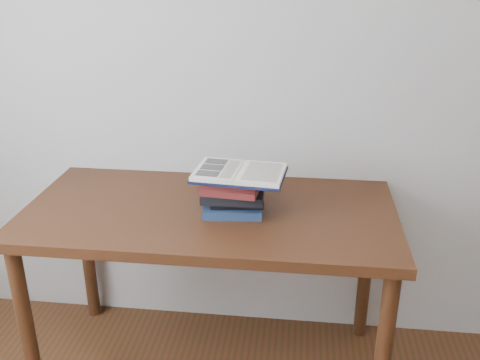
# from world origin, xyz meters

# --- Properties ---
(room_shell) EXTENTS (3.54, 3.54, 2.62)m
(room_shell) POSITION_xyz_m (-0.08, 0.01, 1.63)
(room_shell) COLOR #ACAAA3
(room_shell) RESTS_ON ground
(desk) EXTENTS (1.47, 0.74, 0.79)m
(desk) POSITION_xyz_m (-0.12, 1.38, 0.69)
(desk) COLOR #3F1C0F
(desk) RESTS_ON ground
(book_stack) EXTENTS (0.24, 0.19, 0.15)m
(book_stack) POSITION_xyz_m (-0.02, 1.36, 0.86)
(book_stack) COLOR #172846
(book_stack) RESTS_ON desk
(open_book) EXTENTS (0.37, 0.27, 0.03)m
(open_book) POSITION_xyz_m (0.00, 1.38, 0.95)
(open_book) COLOR black
(open_book) RESTS_ON book_stack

